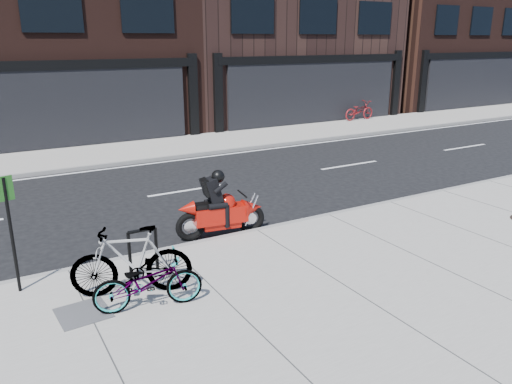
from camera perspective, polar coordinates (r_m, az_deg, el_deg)
ground at (r=12.74m, az=-4.33°, el=-2.08°), size 120.00×120.00×0.00m
sidewalk_near at (r=8.83m, az=10.22°, el=-10.89°), size 60.00×6.00×0.13m
sidewalk_far at (r=19.76m, az=-14.22°, el=4.55°), size 60.00×3.50×0.13m
building_mideast at (r=29.64m, az=0.93°, el=21.08°), size 12.00×10.00×12.50m
building_east at (r=37.25m, az=18.03°, el=19.86°), size 10.00×10.00×13.00m
bike_rack at (r=8.99m, az=-12.78°, el=-6.33°), size 0.54×0.06×0.90m
bicycle_front at (r=8.01m, az=-12.24°, el=-10.03°), size 1.77×0.91×0.88m
bicycle_rear at (r=8.42m, az=-14.06°, el=-7.67°), size 2.03×1.17×1.18m
motorcycle at (r=10.91m, az=-3.61°, el=-1.95°), size 2.03×0.70×1.52m
bicycle_far at (r=26.84m, az=11.71°, el=9.11°), size 1.89×0.73×0.98m
utility_grate at (r=8.32m, az=-19.14°, el=-12.93°), size 0.80×0.80×0.02m
sign_post at (r=8.95m, az=-26.29°, el=-3.34°), size 0.26×0.09×1.99m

